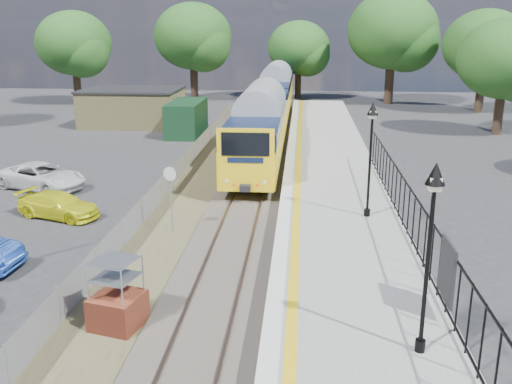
# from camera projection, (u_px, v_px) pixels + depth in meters

# --- Properties ---
(ground) EXTENTS (120.00, 120.00, 0.00)m
(ground) POSITION_uv_depth(u_px,v_px,m) (216.00, 299.00, 18.01)
(ground) COLOR #2D2D30
(ground) RESTS_ON ground
(track_bed) EXTENTS (5.90, 80.00, 0.29)m
(track_bed) POSITION_uv_depth(u_px,v_px,m) (236.00, 204.00, 27.27)
(track_bed) COLOR #473F38
(track_bed) RESTS_ON ground
(platform) EXTENTS (5.00, 70.00, 0.90)m
(platform) POSITION_uv_depth(u_px,v_px,m) (336.00, 210.00, 25.21)
(platform) COLOR gray
(platform) RESTS_ON ground
(platform_edge) EXTENTS (0.90, 70.00, 0.01)m
(platform_edge) POSITION_uv_depth(u_px,v_px,m) (290.00, 199.00, 25.24)
(platform_edge) COLOR silver
(platform_edge) RESTS_ON platform
(victorian_lamp_south) EXTENTS (0.44, 0.44, 4.60)m
(victorian_lamp_south) POSITION_uv_depth(u_px,v_px,m) (432.00, 215.00, 12.54)
(victorian_lamp_south) COLOR black
(victorian_lamp_south) RESTS_ON platform
(victorian_lamp_north) EXTENTS (0.44, 0.44, 4.60)m
(victorian_lamp_north) POSITION_uv_depth(u_px,v_px,m) (372.00, 133.00, 22.13)
(victorian_lamp_north) COLOR black
(victorian_lamp_north) RESTS_ON platform
(palisade_fence) EXTENTS (0.12, 26.00, 2.00)m
(palisade_fence) POSITION_uv_depth(u_px,v_px,m) (418.00, 226.00, 19.12)
(palisade_fence) COLOR black
(palisade_fence) RESTS_ON platform
(wire_fence) EXTENTS (0.06, 52.00, 1.20)m
(wire_fence) POSITION_uv_depth(u_px,v_px,m) (170.00, 180.00, 29.65)
(wire_fence) COLOR #999EA3
(wire_fence) RESTS_ON ground
(outbuilding) EXTENTS (10.80, 10.10, 3.12)m
(outbuilding) POSITION_uv_depth(u_px,v_px,m) (143.00, 109.00, 48.28)
(outbuilding) COLOR tan
(outbuilding) RESTS_ON ground
(tree_line) EXTENTS (56.80, 43.80, 11.88)m
(tree_line) POSITION_uv_depth(u_px,v_px,m) (292.00, 43.00, 56.21)
(tree_line) COLOR #332319
(tree_line) RESTS_ON ground
(train) EXTENTS (2.82, 40.83, 3.51)m
(train) POSITION_uv_depth(u_px,v_px,m) (270.00, 102.00, 46.12)
(train) COLOR yellow
(train) RESTS_ON ground
(brick_plinth) EXTENTS (1.60, 1.60, 2.12)m
(brick_plinth) POSITION_uv_depth(u_px,v_px,m) (117.00, 295.00, 16.05)
(brick_plinth) COLOR brown
(brick_plinth) RESTS_ON ground
(speed_sign) EXTENTS (0.55, 0.22, 2.87)m
(speed_sign) POSITION_uv_depth(u_px,v_px,m) (170.00, 189.00, 23.10)
(speed_sign) COLOR #999EA3
(speed_sign) RESTS_ON ground
(car_yellow) EXTENTS (4.19, 2.68, 1.13)m
(car_yellow) POSITION_uv_depth(u_px,v_px,m) (58.00, 205.00, 25.56)
(car_yellow) COLOR yellow
(car_yellow) RESTS_ON ground
(car_white) EXTENTS (5.36, 3.82, 1.36)m
(car_white) POSITION_uv_depth(u_px,v_px,m) (42.00, 176.00, 30.00)
(car_white) COLOR white
(car_white) RESTS_ON ground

